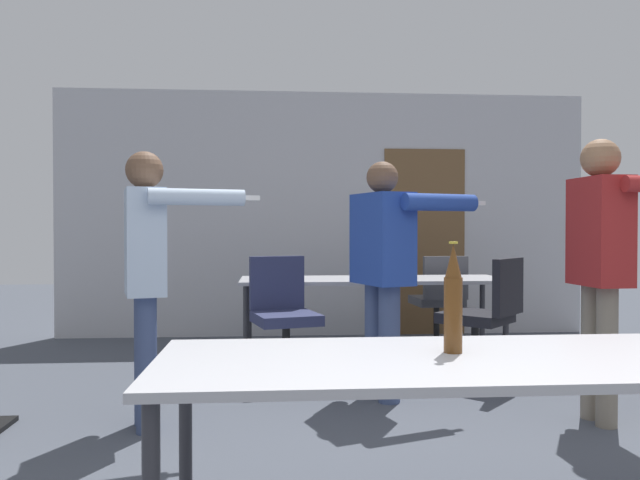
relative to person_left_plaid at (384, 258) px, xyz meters
The scene contains 10 objects.
back_wall 2.65m from the person_left_plaid, 93.32° to the left, with size 5.79×0.12×2.66m.
conference_table_near 2.20m from the person_left_plaid, 93.42° to the right, with size 2.04×0.79×0.74m.
conference_table_far 1.19m from the person_left_plaid, 84.71° to the left, with size 2.29×0.71×0.74m.
person_left_plaid is the anchor object (origin of this frame).
person_center_tall 1.58m from the person_left_plaid, 160.29° to the right, with size 0.82×0.55×1.62m.
person_right_polo 1.36m from the person_left_plaid, 27.27° to the right, with size 0.78×0.58×1.71m.
office_chair_mid_tucked 1.02m from the person_left_plaid, 140.84° to the left, with size 0.57×0.62×0.95m.
office_chair_far_left 1.06m from the person_left_plaid, 24.13° to the left, with size 0.69×0.68×0.95m.
office_chair_side_rolled 2.13m from the person_left_plaid, 64.35° to the left, with size 0.52×0.57×0.90m.
beer_bottle 2.12m from the person_left_plaid, 93.77° to the right, with size 0.06×0.06×0.39m.
Camera 1 is at (-0.58, -1.50, 1.17)m, focal length 35.00 mm.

